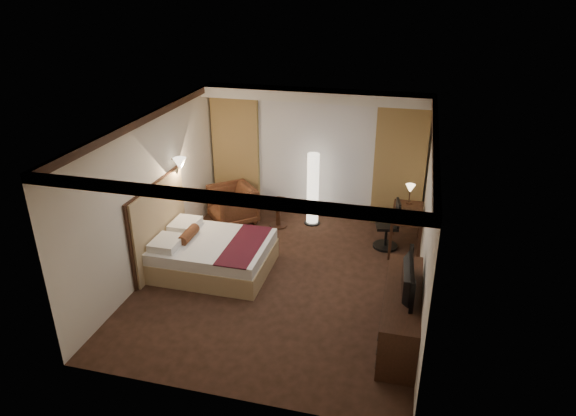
% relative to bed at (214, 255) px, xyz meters
% --- Properties ---
extents(floor, '(4.50, 5.50, 0.01)m').
position_rel_bed_xyz_m(floor, '(1.23, -0.01, -0.28)').
color(floor, black).
rests_on(floor, ground).
extents(ceiling, '(4.50, 5.50, 0.01)m').
position_rel_bed_xyz_m(ceiling, '(1.23, -0.01, 2.42)').
color(ceiling, white).
rests_on(ceiling, back_wall).
extents(back_wall, '(4.50, 0.02, 2.70)m').
position_rel_bed_xyz_m(back_wall, '(1.23, 2.74, 1.07)').
color(back_wall, silver).
rests_on(back_wall, floor).
extents(left_wall, '(0.02, 5.50, 2.70)m').
position_rel_bed_xyz_m(left_wall, '(-1.02, -0.01, 1.07)').
color(left_wall, silver).
rests_on(left_wall, floor).
extents(right_wall, '(0.02, 5.50, 2.70)m').
position_rel_bed_xyz_m(right_wall, '(3.48, -0.01, 1.07)').
color(right_wall, silver).
rests_on(right_wall, floor).
extents(crown_molding, '(4.50, 5.50, 0.12)m').
position_rel_bed_xyz_m(crown_molding, '(1.23, -0.01, 2.36)').
color(crown_molding, black).
rests_on(crown_molding, ceiling).
extents(soffit, '(4.50, 0.50, 0.20)m').
position_rel_bed_xyz_m(soffit, '(1.23, 2.49, 2.32)').
color(soffit, white).
rests_on(soffit, ceiling).
extents(curtain_sheer, '(2.48, 0.04, 2.45)m').
position_rel_bed_xyz_m(curtain_sheer, '(1.23, 2.66, 0.97)').
color(curtain_sheer, silver).
rests_on(curtain_sheer, back_wall).
extents(curtain_left_drape, '(1.00, 0.14, 2.45)m').
position_rel_bed_xyz_m(curtain_left_drape, '(-0.47, 2.60, 0.97)').
color(curtain_left_drape, '#A17849').
rests_on(curtain_left_drape, back_wall).
extents(curtain_right_drape, '(1.00, 0.14, 2.45)m').
position_rel_bed_xyz_m(curtain_right_drape, '(2.93, 2.60, 0.97)').
color(curtain_right_drape, '#A17849').
rests_on(curtain_right_drape, back_wall).
extents(wall_sconce, '(0.24, 0.24, 0.24)m').
position_rel_bed_xyz_m(wall_sconce, '(-0.86, 0.75, 1.34)').
color(wall_sconce, white).
rests_on(wall_sconce, left_wall).
extents(bed, '(1.92, 1.50, 0.56)m').
position_rel_bed_xyz_m(bed, '(0.00, 0.00, 0.00)').
color(bed, white).
rests_on(bed, floor).
extents(headboard, '(0.12, 1.80, 1.50)m').
position_rel_bed_xyz_m(headboard, '(-0.97, 0.00, 0.47)').
color(headboard, tan).
rests_on(headboard, floor).
extents(armchair, '(1.15, 1.15, 0.86)m').
position_rel_bed_xyz_m(armchair, '(-0.33, 1.88, 0.15)').
color(armchair, '#452A14').
rests_on(armchair, floor).
extents(side_table, '(0.50, 0.50, 0.55)m').
position_rel_bed_xyz_m(side_table, '(0.63, 1.93, -0.01)').
color(side_table, black).
rests_on(side_table, floor).
extents(floor_lamp, '(0.32, 0.32, 1.53)m').
position_rel_bed_xyz_m(floor_lamp, '(1.28, 2.23, 0.48)').
color(floor_lamp, white).
rests_on(floor_lamp, floor).
extents(desk, '(0.55, 1.11, 0.75)m').
position_rel_bed_xyz_m(desk, '(3.18, 1.62, 0.09)').
color(desk, black).
rests_on(desk, floor).
extents(desk_lamp, '(0.18, 0.18, 0.34)m').
position_rel_bed_xyz_m(desk_lamp, '(3.18, 2.03, 0.64)').
color(desk_lamp, '#FFD899').
rests_on(desk_lamp, desk).
extents(office_chair, '(0.54, 0.54, 0.96)m').
position_rel_bed_xyz_m(office_chair, '(2.83, 1.57, 0.20)').
color(office_chair, black).
rests_on(office_chair, floor).
extents(dresser, '(0.50, 1.98, 0.77)m').
position_rel_bed_xyz_m(dresser, '(3.23, -1.05, 0.10)').
color(dresser, black).
rests_on(dresser, floor).
extents(television, '(0.67, 1.10, 0.14)m').
position_rel_bed_xyz_m(television, '(3.20, -1.05, 0.79)').
color(television, black).
rests_on(television, dresser).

